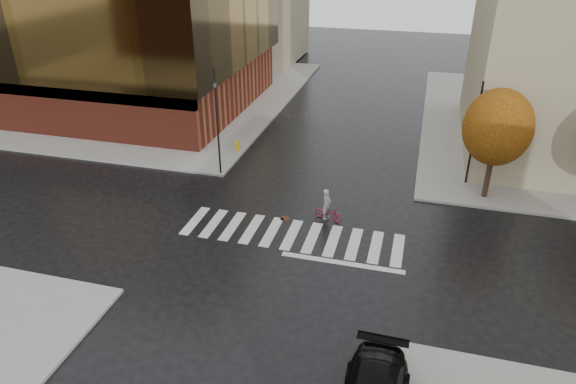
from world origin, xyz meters
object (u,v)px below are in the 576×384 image
Objects in this scene: traffic_light_nw at (217,116)px; fire_hydrant at (237,145)px; traffic_light_ne at (475,128)px; cyclist at (328,210)px.

traffic_light_nw reaches higher than fire_hydrant.
traffic_light_ne is 8.51× the size of fire_hydrant.
fire_hydrant is (-15.50, 1.00, -3.16)m from traffic_light_ne.
traffic_light_nw is 1.07× the size of traffic_light_ne.
cyclist is 2.46× the size of fire_hydrant.
traffic_light_nw reaches higher than traffic_light_ne.
cyclist is 10.39m from traffic_light_ne.
traffic_light_nw is 5.06m from fire_hydrant.
fire_hydrant is at bearing 17.08° from traffic_light_ne.
traffic_light_ne is at bearing -32.61° from cyclist.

